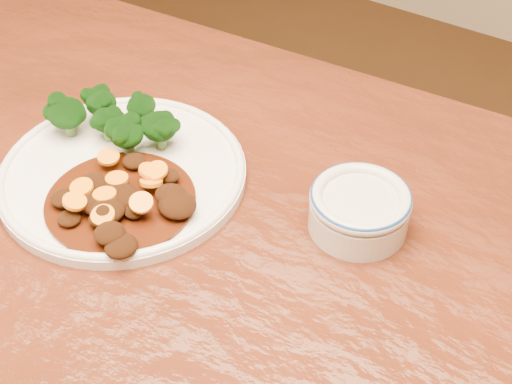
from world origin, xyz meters
The scene contains 5 objects.
dining_table centered at (0.00, 0.00, 0.67)m, with size 1.56×1.00×0.75m.
dinner_plate centered at (-0.15, 0.08, 0.76)m, with size 0.30×0.30×0.02m.
broccoli_florets centered at (-0.20, 0.12, 0.79)m, with size 0.16×0.11×0.05m.
mince_stew centered at (-0.10, 0.03, 0.77)m, with size 0.18×0.17×0.03m.
dip_bowl centered at (0.13, 0.16, 0.78)m, with size 0.11×0.11×0.05m.
Camera 1 is at (0.35, -0.38, 1.33)m, focal length 50.00 mm.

